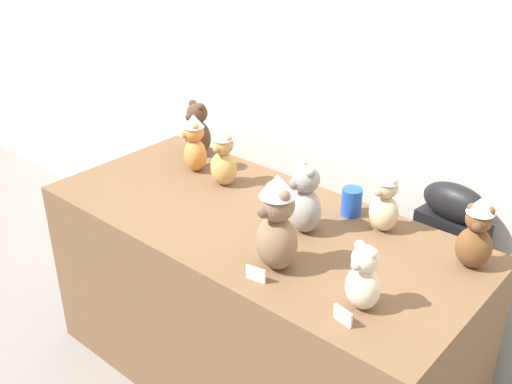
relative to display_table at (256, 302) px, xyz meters
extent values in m
cube|color=silver|center=(0.00, 0.64, 0.90)|extent=(7.00, 0.08, 2.60)
cube|color=brown|center=(0.00, 0.00, 0.00)|extent=(1.75, 0.79, 0.80)
cube|color=black|center=(0.57, 0.52, 0.00)|extent=(0.29, 0.15, 0.79)
ellipsoid|color=black|center=(0.57, 0.52, 0.46)|extent=(0.29, 0.15, 0.15)
ellipsoid|color=brown|center=(0.76, 0.24, 0.47)|extent=(0.14, 0.13, 0.15)
sphere|color=brown|center=(0.76, 0.24, 0.58)|extent=(0.09, 0.09, 0.09)
sphere|color=brown|center=(0.73, 0.23, 0.62)|extent=(0.03, 0.03, 0.03)
sphere|color=brown|center=(0.78, 0.25, 0.62)|extent=(0.03, 0.03, 0.03)
sphere|color=brown|center=(0.77, 0.20, 0.57)|extent=(0.04, 0.04, 0.04)
cone|color=silver|center=(0.76, 0.24, 0.64)|extent=(0.09, 0.09, 0.06)
ellipsoid|color=tan|center=(-0.31, 0.14, 0.47)|extent=(0.12, 0.11, 0.15)
sphere|color=tan|center=(-0.31, 0.14, 0.58)|extent=(0.09, 0.09, 0.09)
sphere|color=tan|center=(-0.33, 0.14, 0.62)|extent=(0.03, 0.03, 0.03)
sphere|color=tan|center=(-0.28, 0.14, 0.62)|extent=(0.03, 0.03, 0.03)
sphere|color=olive|center=(-0.31, 0.11, 0.58)|extent=(0.04, 0.04, 0.04)
cone|color=silver|center=(-0.31, 0.14, 0.64)|extent=(0.09, 0.09, 0.06)
ellipsoid|color=gray|center=(0.19, 0.06, 0.48)|extent=(0.18, 0.17, 0.17)
sphere|color=gray|center=(0.19, 0.06, 0.61)|extent=(0.10, 0.10, 0.10)
sphere|color=gray|center=(0.16, 0.07, 0.65)|extent=(0.04, 0.04, 0.04)
sphere|color=gray|center=(0.22, 0.04, 0.65)|extent=(0.04, 0.04, 0.04)
sphere|color=slate|center=(0.17, 0.02, 0.60)|extent=(0.04, 0.04, 0.04)
ellipsoid|color=#D17F3D|center=(-0.50, 0.16, 0.47)|extent=(0.16, 0.15, 0.15)
sphere|color=#D17F3D|center=(-0.50, 0.16, 0.58)|extent=(0.09, 0.09, 0.09)
sphere|color=#D17F3D|center=(-0.53, 0.18, 0.62)|extent=(0.03, 0.03, 0.03)
sphere|color=#D17F3D|center=(-0.48, 0.15, 0.62)|extent=(0.03, 0.03, 0.03)
sphere|color=#A06536|center=(-0.52, 0.13, 0.57)|extent=(0.04, 0.04, 0.04)
cone|color=silver|center=(-0.50, 0.16, 0.63)|extent=(0.09, 0.09, 0.06)
ellipsoid|color=#4C3323|center=(-0.62, 0.30, 0.48)|extent=(0.15, 0.13, 0.16)
sphere|color=#4C3323|center=(-0.62, 0.30, 0.60)|extent=(0.10, 0.10, 0.10)
sphere|color=#4C3323|center=(-0.65, 0.31, 0.64)|extent=(0.04, 0.04, 0.04)
sphere|color=#4C3323|center=(-0.59, 0.30, 0.64)|extent=(0.04, 0.04, 0.04)
sphere|color=#412E23|center=(-0.63, 0.26, 0.59)|extent=(0.04, 0.04, 0.04)
ellipsoid|color=beige|center=(0.59, -0.19, 0.47)|extent=(0.13, 0.12, 0.14)
sphere|color=beige|center=(0.59, -0.19, 0.57)|extent=(0.08, 0.08, 0.08)
sphere|color=beige|center=(0.57, -0.19, 0.61)|extent=(0.03, 0.03, 0.03)
sphere|color=beige|center=(0.62, -0.20, 0.61)|extent=(0.03, 0.03, 0.03)
sphere|color=#ABA08A|center=(0.59, -0.23, 0.57)|extent=(0.04, 0.04, 0.04)
ellipsoid|color=#CCB78E|center=(0.41, 0.25, 0.47)|extent=(0.13, 0.12, 0.14)
sphere|color=#CCB78E|center=(0.41, 0.25, 0.58)|extent=(0.09, 0.09, 0.09)
sphere|color=#CCB78E|center=(0.38, 0.26, 0.61)|extent=(0.03, 0.03, 0.03)
sphere|color=#CCB78E|center=(0.43, 0.25, 0.61)|extent=(0.03, 0.03, 0.03)
sphere|color=#9D8E71|center=(0.40, 0.22, 0.57)|extent=(0.04, 0.04, 0.04)
cone|color=silver|center=(0.41, 0.25, 0.63)|extent=(0.09, 0.09, 0.06)
ellipsoid|color=#7F6047|center=(0.26, -0.20, 0.50)|extent=(0.19, 0.18, 0.19)
sphere|color=#7F6047|center=(0.26, -0.20, 0.64)|extent=(0.12, 0.12, 0.12)
sphere|color=#7F6047|center=(0.23, -0.18, 0.68)|extent=(0.04, 0.04, 0.04)
sphere|color=#7F6047|center=(0.29, -0.21, 0.68)|extent=(0.04, 0.04, 0.04)
sphere|color=brown|center=(0.24, -0.24, 0.63)|extent=(0.05, 0.05, 0.05)
cone|color=silver|center=(0.26, -0.20, 0.71)|extent=(0.12, 0.12, 0.08)
cylinder|color=blue|center=(0.25, 0.28, 0.45)|extent=(0.08, 0.08, 0.11)
cube|color=white|center=(0.26, -0.30, 0.42)|extent=(0.07, 0.02, 0.05)
cube|color=white|center=(0.59, -0.30, 0.42)|extent=(0.07, 0.02, 0.05)
camera|label=1|loc=(1.32, -1.53, 1.57)|focal=42.40mm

